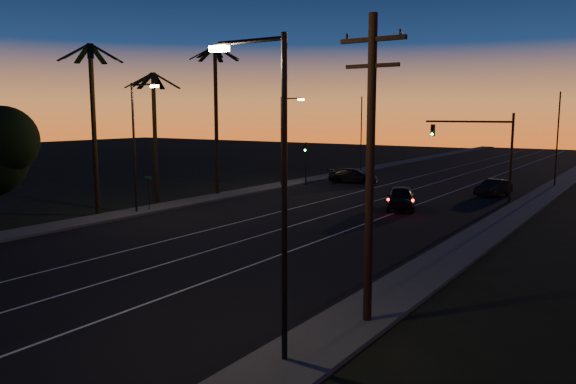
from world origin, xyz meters
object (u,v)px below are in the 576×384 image
Objects in this scene: utility_pole at (370,164)px; signal_mast at (481,141)px; right_car at (494,188)px; cross_car at (353,176)px; lead_car at (401,198)px.

signal_mast is (-4.46, 29.99, -0.53)m from utility_pole.
cross_car reaches higher than right_car.
lead_car is (-3.48, -7.92, -3.94)m from signal_mast.
right_car is 14.12m from cross_car.
signal_mast is at bearing -16.93° from cross_car.
cross_car is at bearing 174.41° from right_car.
cross_car is (-18.04, 34.13, -4.58)m from utility_pole.
utility_pole is at bearing -70.21° from lead_car.
utility_pole is 1.76× the size of lead_car.
lead_car reaches higher than cross_car.
lead_car is at bearing 109.79° from utility_pole.
cross_car is (-13.58, 4.13, -4.05)m from signal_mast.
lead_car is 1.30× the size of right_car.
cross_car is (-14.06, 1.38, 0.04)m from right_car.
utility_pole is at bearing -83.06° from right_car.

